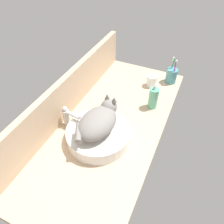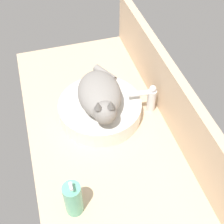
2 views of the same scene
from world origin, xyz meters
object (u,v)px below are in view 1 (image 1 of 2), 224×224
object	(u,v)px
cat	(99,121)
faucet	(68,116)
soap_dispenser	(153,98)
water_glass	(152,81)
toothbrush_cup	(171,75)
sink_basin	(98,135)

from	to	relation	value
cat	faucet	xyz separation A→B (cm)	(1.14, 20.37, -5.95)
faucet	soap_dispenser	bearing A→B (deg)	-47.91
water_glass	soap_dispenser	bearing A→B (deg)	-161.55
toothbrush_cup	water_glass	world-z (taller)	toothbrush_cup
soap_dispenser	toothbrush_cup	bearing A→B (deg)	-7.51
soap_dispenser	toothbrush_cup	distance (cm)	31.69
sink_basin	faucet	bearing A→B (deg)	82.97
water_glass	sink_basin	bearing A→B (deg)	168.84
toothbrush_cup	soap_dispenser	bearing A→B (deg)	172.49
faucet	water_glass	distance (cm)	65.10
cat	faucet	size ratio (longest dim) A/B	2.35
sink_basin	toothbrush_cup	bearing A→B (deg)	-18.32
cat	toothbrush_cup	bearing A→B (deg)	-18.61
soap_dispenser	water_glass	xyz separation A→B (cm)	(21.30, 7.11, -3.58)
faucet	cat	bearing A→B (deg)	-93.20
soap_dispenser	water_glass	world-z (taller)	soap_dispenser
water_glass	toothbrush_cup	bearing A→B (deg)	-48.14
toothbrush_cup	cat	bearing A→B (deg)	161.39
sink_basin	toothbrush_cup	xyz separation A→B (cm)	(69.16, -22.90, 1.64)
sink_basin	toothbrush_cup	world-z (taller)	toothbrush_cup
faucet	toothbrush_cup	xyz separation A→B (cm)	(66.66, -43.20, -1.91)
soap_dispenser	water_glass	size ratio (longest dim) A/B	2.15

